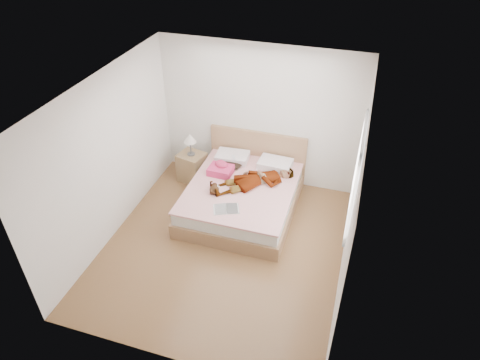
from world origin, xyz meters
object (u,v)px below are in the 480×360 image
at_px(bed, 243,194).
at_px(plush_toy, 214,189).
at_px(magazine, 226,209).
at_px(towel, 221,169).
at_px(phone, 234,157).
at_px(woman, 255,178).
at_px(coffee_mug, 216,188).
at_px(nightstand, 192,165).

distance_m(bed, plush_toy, 0.62).
distance_m(bed, magazine, 0.79).
relative_size(towel, magazine, 0.90).
relative_size(phone, towel, 0.23).
height_order(woman, coffee_mug, woman).
xyz_separation_m(plush_toy, nightstand, (-0.78, 0.90, -0.25)).
bearing_deg(coffee_mug, towel, 99.99).
bearing_deg(plush_toy, woman, 39.35).
xyz_separation_m(towel, coffee_mug, (0.09, -0.49, -0.04)).
bearing_deg(nightstand, bed, -23.70).
height_order(phone, coffee_mug, phone).
bearing_deg(magazine, woman, 74.02).
height_order(magazine, plush_toy, plush_toy).
distance_m(magazine, plush_toy, 0.49).
xyz_separation_m(phone, bed, (0.32, -0.47, -0.41)).
bearing_deg(coffee_mug, bed, 40.21).
distance_m(bed, coffee_mug, 0.57).
relative_size(woman, coffee_mug, 11.80).
relative_size(coffee_mug, plush_toy, 0.48).
relative_size(phone, coffee_mug, 0.75).
bearing_deg(nightstand, phone, -2.86).
bearing_deg(phone, coffee_mug, -132.01).
bearing_deg(coffee_mug, nightstand, 133.51).
distance_m(towel, plush_toy, 0.57).
height_order(woman, bed, bed).
distance_m(woman, nightstand, 1.44).
xyz_separation_m(towel, magazine, (0.41, -0.92, -0.08)).
xyz_separation_m(woman, phone, (-0.50, 0.40, 0.08)).
bearing_deg(plush_toy, phone, 86.25).
distance_m(woman, coffee_mug, 0.68).
bearing_deg(magazine, plush_toy, 132.23).
height_order(woman, plush_toy, woman).
xyz_separation_m(bed, towel, (-0.46, 0.17, 0.32)).
distance_m(plush_toy, nightstand, 1.22).
xyz_separation_m(phone, magazine, (0.27, -1.21, -0.17)).
distance_m(bed, nightstand, 1.26).
xyz_separation_m(woman, towel, (-0.64, 0.10, -0.02)).
xyz_separation_m(magazine, coffee_mug, (-0.32, 0.43, 0.04)).
relative_size(bed, nightstand, 2.11).
bearing_deg(towel, phone, 64.56).
relative_size(woman, bed, 0.71).
bearing_deg(magazine, towel, 113.99).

